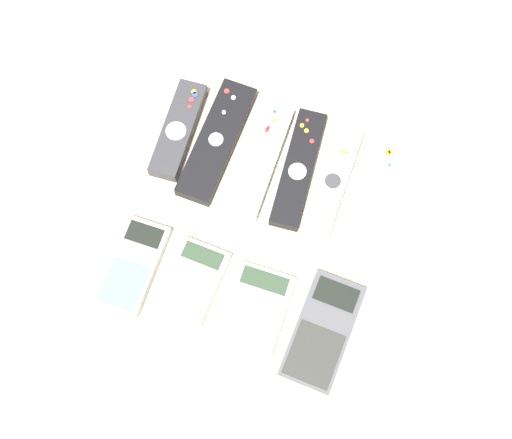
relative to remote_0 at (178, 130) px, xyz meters
name	(u,v)px	position (x,y,z in m)	size (l,w,h in m)	color
ground_plane	(251,236)	(0.16, -0.12, -0.01)	(3.00, 3.00, 0.00)	beige
remote_0	(178,130)	(0.00, 0.00, 0.00)	(0.05, 0.16, 0.03)	#333338
remote_1	(217,141)	(0.06, 0.00, 0.00)	(0.06, 0.20, 0.02)	black
remote_2	(258,159)	(0.13, -0.01, 0.00)	(0.06, 0.18, 0.02)	#B7B7BC
remote_3	(298,169)	(0.19, 0.00, 0.00)	(0.06, 0.19, 0.02)	black
remote_4	(333,180)	(0.25, 0.00, 0.00)	(0.04, 0.18, 0.03)	white
remote_5	(374,191)	(0.31, 0.00, 0.00)	(0.07, 0.18, 0.02)	#B7B7BC
calculator_0	(133,265)	(0.01, -0.22, 0.00)	(0.07, 0.14, 0.02)	#B2B2B7
calculator_1	(192,281)	(0.10, -0.21, 0.00)	(0.08, 0.12, 0.02)	silver
calculator_2	(256,308)	(0.20, -0.22, -0.01)	(0.08, 0.12, 0.01)	#B2B2B7
calculator_3	(323,331)	(0.30, -0.22, 0.00)	(0.08, 0.16, 0.02)	#4C4C51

